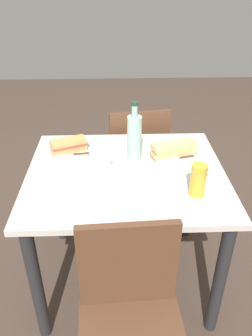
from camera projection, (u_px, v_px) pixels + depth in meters
The scene contains 13 objects.
ground_plane at pixel (126, 275), 2.05m from camera, with size 8.00×8.00×0.00m, color #47382D.
dining_table at pixel (126, 192), 1.72m from camera, with size 0.97×0.83×0.75m.
chair_far at pixel (131, 315), 1.28m from camera, with size 0.42×0.42×0.85m.
chair_near at pixel (137, 156), 2.31m from camera, with size 0.44×0.44×0.85m.
plate_near at pixel (173, 156), 1.78m from camera, with size 0.22×0.22×0.01m, color white.
baguette_sandwich_near at pixel (174, 149), 1.75m from camera, with size 0.25×0.14×0.07m.
knife_near at pixel (180, 158), 1.73m from camera, with size 0.18×0.06×0.01m.
plate_far at pixel (69, 152), 1.81m from camera, with size 0.22×0.22×0.01m, color white.
baguette_sandwich_far at pixel (68, 145), 1.79m from camera, with size 0.20×0.13×0.07m.
knife_far at pixel (74, 154), 1.77m from camera, with size 0.18×0.03×0.01m.
water_bottle at pixel (134, 137), 1.70m from camera, with size 0.07×0.07×0.31m.
beer_glass at pixel (198, 180), 1.46m from camera, with size 0.07×0.07×0.15m, color gold.
olive_bowl at pixel (102, 162), 1.70m from camera, with size 0.10×0.10×0.03m, color silver.
Camera 1 is at (0.05, 1.40, 1.63)m, focal length 35.97 mm.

